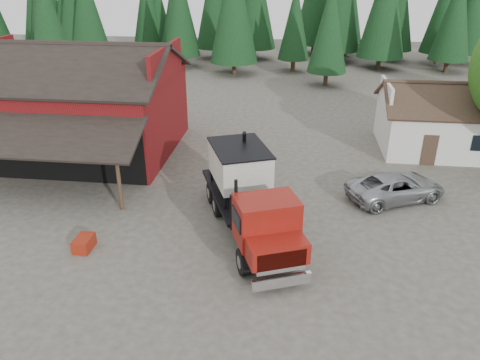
# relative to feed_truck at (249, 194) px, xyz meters

# --- Properties ---
(ground) EXTENTS (120.00, 120.00, 0.00)m
(ground) POSITION_rel_feed_truck_xyz_m (-1.14, -0.75, -2.00)
(ground) COLOR #4A453A
(ground) RESTS_ON ground
(red_barn) EXTENTS (12.80, 13.63, 7.18)m
(red_barn) POSITION_rel_feed_truck_xyz_m (-12.14, 9.15, 0.69)
(red_barn) COLOR maroon
(red_barn) RESTS_ON ground
(farmhouse) EXTENTS (8.60, 6.42, 4.65)m
(farmhouse) POSITION_rel_feed_truck_xyz_m (11.86, 12.25, -0.34)
(farmhouse) COLOR silver
(farmhouse) RESTS_ON ground
(conifer_backdrop) EXTENTS (76.00, 16.00, 16.00)m
(conifer_backdrop) POSITION_rel_feed_truck_xyz_m (-1.14, 41.25, -2.00)
(conifer_backdrop) COLOR black
(conifer_backdrop) RESTS_ON ground
(near_pine_a) EXTENTS (4.40, 4.40, 11.40)m
(near_pine_a) POSITION_rel_feed_truck_xyz_m (-23.14, 27.25, 4.39)
(near_pine_a) COLOR #382619
(near_pine_a) RESTS_ON ground
(near_pine_b) EXTENTS (3.96, 3.96, 10.40)m
(near_pine_b) POSITION_rel_feed_truck_xyz_m (4.86, 29.25, 3.88)
(near_pine_b) COLOR #382619
(near_pine_b) RESTS_ON ground
(near_pine_d) EXTENTS (5.28, 5.28, 13.40)m
(near_pine_d) POSITION_rel_feed_truck_xyz_m (-5.14, 33.25, 5.39)
(near_pine_d) COLOR #382619
(near_pine_d) RESTS_ON ground
(feed_truck) EXTENTS (5.84, 9.76, 4.29)m
(feed_truck) POSITION_rel_feed_truck_xyz_m (0.00, 0.00, 0.00)
(feed_truck) COLOR black
(feed_truck) RESTS_ON ground
(silver_car) EXTENTS (5.86, 4.47, 1.48)m
(silver_car) POSITION_rel_feed_truck_xyz_m (7.50, 4.20, -1.27)
(silver_car) COLOR #9EA1A5
(silver_car) RESTS_ON ground
(equip_box) EXTENTS (0.71, 1.11, 0.60)m
(equip_box) POSITION_rel_feed_truck_xyz_m (-7.14, -2.41, -1.70)
(equip_box) COLOR maroon
(equip_box) RESTS_ON ground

